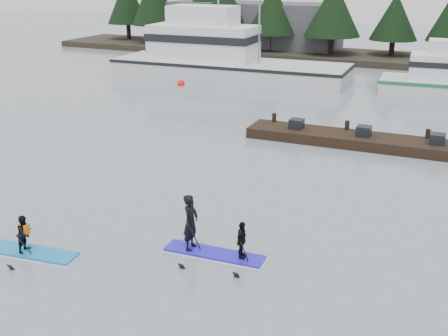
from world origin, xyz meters
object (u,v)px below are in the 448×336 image
at_px(floating_dock, 404,145).
at_px(paddleboard_solo, 26,243).
at_px(paddleboard_duo, 209,235).
at_px(fishing_boat_large, 223,68).

distance_m(floating_dock, paddleboard_solo, 18.44).
distance_m(paddleboard_solo, paddleboard_duo, 5.76).
bearing_deg(paddleboard_solo, fishing_boat_large, 95.97).
bearing_deg(paddleboard_solo, floating_dock, 52.60).
xyz_separation_m(floating_dock, paddleboard_duo, (-4.05, -13.55, 0.43)).
bearing_deg(paddleboard_duo, paddleboard_solo, -159.31).
xyz_separation_m(fishing_boat_large, floating_dock, (16.17, -13.64, -0.55)).
distance_m(fishing_boat_large, paddleboard_duo, 29.77).
xyz_separation_m(fishing_boat_large, paddleboard_duo, (12.12, -27.20, -0.12)).
xyz_separation_m(floating_dock, paddleboard_solo, (-9.30, -15.92, 0.13)).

